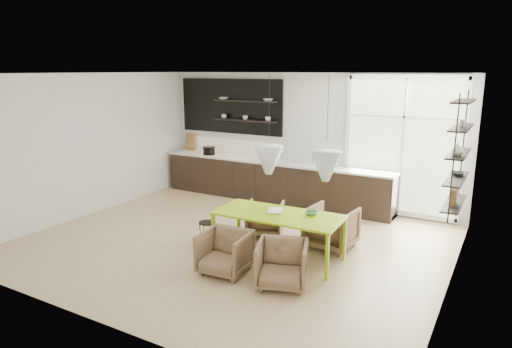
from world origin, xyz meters
name	(u,v)px	position (x,y,z in m)	size (l,w,h in m)	color
room	(292,154)	(0.58, 1.10, 1.46)	(7.02, 6.01, 2.91)	tan
kitchen_run	(271,175)	(-0.70, 2.69, 0.60)	(5.54, 0.69, 2.75)	black
right_shelving	(458,157)	(3.36, 1.17, 1.65)	(0.26, 1.22, 1.90)	black
dining_table	(278,217)	(0.97, -0.21, 0.69)	(2.05, 0.97, 0.74)	#92BC0F
armchair_back_left	(265,218)	(0.27, 0.65, 0.30)	(0.64, 0.66, 0.60)	brown
armchair_back_right	(331,227)	(1.55, 0.64, 0.35)	(0.76, 0.78, 0.71)	brown
armchair_front_left	(225,252)	(0.54, -1.09, 0.32)	(0.68, 0.70, 0.64)	brown
armchair_front_right	(282,264)	(1.47, -1.05, 0.32)	(0.69, 0.71, 0.64)	brown
wire_stool	(207,230)	(-0.36, -0.28, 0.25)	(0.31, 0.31, 0.39)	black
table_book	(268,210)	(0.76, -0.17, 0.75)	(0.23, 0.31, 0.03)	white
table_bowl	(311,213)	(1.45, 0.00, 0.77)	(0.19, 0.19, 0.06)	#518248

